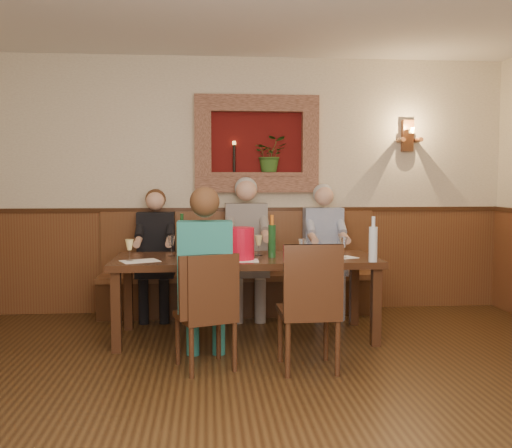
% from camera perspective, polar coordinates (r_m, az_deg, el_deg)
% --- Properties ---
extents(ground_plane, '(6.00, 6.00, 0.00)m').
position_cam_1_polar(ground_plane, '(3.66, 1.08, -19.07)').
color(ground_plane, black).
rests_on(ground_plane, ground).
extents(room_shell, '(6.04, 6.04, 2.82)m').
position_cam_1_polar(room_shell, '(3.38, 1.12, 11.75)').
color(room_shell, beige).
rests_on(room_shell, ground).
extents(wainscoting, '(6.02, 6.02, 1.15)m').
position_cam_1_polar(wainscoting, '(3.46, 1.09, -10.13)').
color(wainscoting, brown).
rests_on(wainscoting, ground).
extents(wall_niche, '(1.36, 0.30, 1.06)m').
position_cam_1_polar(wall_niche, '(6.32, 0.46, 7.60)').
color(wall_niche, '#520D0B').
rests_on(wall_niche, ground).
extents(wall_sconce, '(0.25, 0.20, 0.35)m').
position_cam_1_polar(wall_sconce, '(6.67, 14.96, 8.46)').
color(wall_sconce, brown).
rests_on(wall_sconce, ground).
extents(dining_table, '(2.40, 0.90, 0.75)m').
position_cam_1_polar(dining_table, '(5.25, -1.04, -4.13)').
color(dining_table, black).
rests_on(dining_table, ground).
extents(bench, '(3.00, 0.45, 1.11)m').
position_cam_1_polar(bench, '(6.24, -1.63, -5.99)').
color(bench, '#381E0F').
rests_on(bench, ground).
extents(chair_near_left, '(0.51, 0.51, 0.91)m').
position_cam_1_polar(chair_near_left, '(4.49, -4.98, -11.00)').
color(chair_near_left, black).
rests_on(chair_near_left, ground).
extents(chair_near_right, '(0.45, 0.45, 0.99)m').
position_cam_1_polar(chair_near_right, '(4.46, 5.26, -10.78)').
color(chair_near_right, black).
rests_on(chair_near_right, ground).
extents(person_bench_left, '(0.39, 0.48, 1.36)m').
position_cam_1_polar(person_bench_left, '(6.11, -10.00, -4.07)').
color(person_bench_left, black).
rests_on(person_bench_left, ground).
extents(person_bench_mid, '(0.45, 0.55, 1.49)m').
position_cam_1_polar(person_bench_mid, '(6.09, -0.94, -3.47)').
color(person_bench_mid, '#56504F').
rests_on(person_bench_mid, ground).
extents(person_bench_right, '(0.42, 0.51, 1.42)m').
position_cam_1_polar(person_bench_right, '(6.22, 6.87, -3.66)').
color(person_bench_right, navy).
rests_on(person_bench_right, ground).
extents(person_chair_front, '(0.41, 0.51, 1.41)m').
position_cam_1_polar(person_chair_front, '(4.49, -5.09, -6.84)').
color(person_chair_front, '#1C5662').
rests_on(person_chair_front, ground).
extents(spittoon_bucket, '(0.27, 0.27, 0.29)m').
position_cam_1_polar(spittoon_bucket, '(5.06, -1.61, -1.97)').
color(spittoon_bucket, red).
rests_on(spittoon_bucket, dining_table).
extents(wine_bottle_green_a, '(0.08, 0.08, 0.39)m').
position_cam_1_polar(wine_bottle_green_a, '(5.21, 1.61, -1.61)').
color(wine_bottle_green_a, '#19471E').
rests_on(wine_bottle_green_a, dining_table).
extents(wine_bottle_green_b, '(0.09, 0.09, 0.40)m').
position_cam_1_polar(wine_bottle_green_b, '(5.24, -7.41, -1.53)').
color(wine_bottle_green_b, '#19471E').
rests_on(wine_bottle_green_b, dining_table).
extents(water_bottle, '(0.08, 0.08, 0.39)m').
position_cam_1_polar(water_bottle, '(5.03, 11.63, -1.89)').
color(water_bottle, silver).
rests_on(water_bottle, dining_table).
extents(tasting_sheet_a, '(0.38, 0.33, 0.00)m').
position_cam_1_polar(tasting_sheet_a, '(5.08, -11.52, -3.65)').
color(tasting_sheet_a, white).
rests_on(tasting_sheet_a, dining_table).
extents(tasting_sheet_b, '(0.33, 0.24, 0.00)m').
position_cam_1_polar(tasting_sheet_b, '(5.00, -1.59, -3.68)').
color(tasting_sheet_b, white).
rests_on(tasting_sheet_b, dining_table).
extents(tasting_sheet_c, '(0.31, 0.27, 0.00)m').
position_cam_1_polar(tasting_sheet_c, '(5.25, 8.58, -3.34)').
color(tasting_sheet_c, white).
rests_on(tasting_sheet_c, dining_table).
extents(tasting_sheet_d, '(0.38, 0.31, 0.00)m').
position_cam_1_polar(tasting_sheet_d, '(4.95, -4.60, -3.77)').
color(tasting_sheet_d, white).
rests_on(tasting_sheet_d, dining_table).
extents(wine_glass_0, '(0.08, 0.08, 0.19)m').
position_cam_1_polar(wine_glass_0, '(5.23, 8.74, -2.34)').
color(wine_glass_0, white).
rests_on(wine_glass_0, dining_table).
extents(wine_glass_1, '(0.08, 0.08, 0.19)m').
position_cam_1_polar(wine_glass_1, '(5.33, 0.25, -2.15)').
color(wine_glass_1, '#F5E892').
rests_on(wine_glass_1, dining_table).
extents(wine_glass_2, '(0.08, 0.08, 0.19)m').
position_cam_1_polar(wine_glass_2, '(5.10, -12.54, -2.56)').
color(wine_glass_2, '#F5E892').
rests_on(wine_glass_2, dining_table).
extents(wine_glass_3, '(0.08, 0.08, 0.19)m').
position_cam_1_polar(wine_glass_3, '(5.37, -8.47, -2.15)').
color(wine_glass_3, white).
rests_on(wine_glass_3, dining_table).
extents(wine_glass_4, '(0.08, 0.08, 0.19)m').
position_cam_1_polar(wine_glass_4, '(5.34, -3.74, -2.15)').
color(wine_glass_4, white).
rests_on(wine_glass_4, dining_table).
extents(wine_glass_5, '(0.08, 0.08, 0.19)m').
position_cam_1_polar(wine_glass_5, '(5.06, 4.66, -2.53)').
color(wine_glass_5, white).
rests_on(wine_glass_5, dining_table).
extents(wine_glass_6, '(0.08, 0.08, 0.19)m').
position_cam_1_polar(wine_glass_6, '(4.89, -3.42, -2.76)').
color(wine_glass_6, '#F5E892').
rests_on(wine_glass_6, dining_table).
extents(wine_glass_7, '(0.08, 0.08, 0.19)m').
position_cam_1_polar(wine_glass_7, '(5.06, -6.73, -2.55)').
color(wine_glass_7, '#F5E892').
rests_on(wine_glass_7, dining_table).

